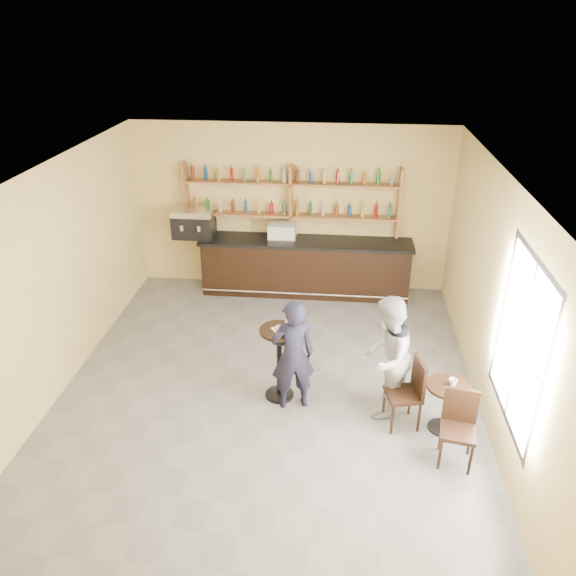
# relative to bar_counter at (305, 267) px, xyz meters

# --- Properties ---
(floor) EXTENTS (7.00, 7.00, 0.00)m
(floor) POSITION_rel_bar_counter_xyz_m (-0.31, -3.15, -0.55)
(floor) COLOR slate
(floor) RESTS_ON ground
(ceiling) EXTENTS (7.00, 7.00, 0.00)m
(ceiling) POSITION_rel_bar_counter_xyz_m (-0.31, -3.15, 2.65)
(ceiling) COLOR white
(ceiling) RESTS_ON wall_back
(wall_back) EXTENTS (7.00, 0.00, 7.00)m
(wall_back) POSITION_rel_bar_counter_xyz_m (-0.31, 0.35, 1.05)
(wall_back) COLOR #F5D88B
(wall_back) RESTS_ON floor
(wall_front) EXTENTS (7.00, 0.00, 7.00)m
(wall_front) POSITION_rel_bar_counter_xyz_m (-0.31, -6.65, 1.05)
(wall_front) COLOR #F5D88B
(wall_front) RESTS_ON floor
(wall_left) EXTENTS (0.00, 7.00, 7.00)m
(wall_left) POSITION_rel_bar_counter_xyz_m (-3.31, -3.15, 1.05)
(wall_left) COLOR #F5D88B
(wall_left) RESTS_ON floor
(wall_right) EXTENTS (0.00, 7.00, 7.00)m
(wall_right) POSITION_rel_bar_counter_xyz_m (2.69, -3.15, 1.05)
(wall_right) COLOR #F5D88B
(wall_right) RESTS_ON floor
(window_pane) EXTENTS (0.00, 2.00, 2.00)m
(window_pane) POSITION_rel_bar_counter_xyz_m (2.69, -4.35, 1.15)
(window_pane) COLOR white
(window_pane) RESTS_ON wall_right
(window_frame) EXTENTS (0.04, 1.70, 2.10)m
(window_frame) POSITION_rel_bar_counter_xyz_m (2.68, -4.35, 1.15)
(window_frame) COLOR black
(window_frame) RESTS_ON wall_right
(shelf_unit) EXTENTS (4.00, 0.26, 1.40)m
(shelf_unit) POSITION_rel_bar_counter_xyz_m (-0.31, 0.22, 1.26)
(shelf_unit) COLOR brown
(shelf_unit) RESTS_ON wall_back
(liquor_bottles) EXTENTS (3.68, 0.10, 1.00)m
(liquor_bottles) POSITION_rel_bar_counter_xyz_m (-0.31, 0.22, 1.43)
(liquor_bottles) COLOR #8C5919
(liquor_bottles) RESTS_ON shelf_unit
(bar_counter) EXTENTS (4.03, 0.79, 1.09)m
(bar_counter) POSITION_rel_bar_counter_xyz_m (0.00, 0.00, 0.00)
(bar_counter) COLOR black
(bar_counter) RESTS_ON floor
(espresso_machine) EXTENTS (0.77, 0.51, 0.54)m
(espresso_machine) POSITION_rel_bar_counter_xyz_m (-2.14, 0.00, 0.82)
(espresso_machine) COLOR black
(espresso_machine) RESTS_ON bar_counter
(pastry_case) EXTENTS (0.56, 0.47, 0.32)m
(pastry_case) POSITION_rel_bar_counter_xyz_m (-0.45, 0.00, 0.70)
(pastry_case) COLOR silver
(pastry_case) RESTS_ON bar_counter
(pedestal_table) EXTENTS (0.57, 0.57, 1.11)m
(pedestal_table) POSITION_rel_bar_counter_xyz_m (-0.13, -3.34, 0.01)
(pedestal_table) COLOR black
(pedestal_table) RESTS_ON floor
(napkin) EXTENTS (0.24, 0.24, 0.00)m
(napkin) POSITION_rel_bar_counter_xyz_m (-0.13, -3.34, 0.57)
(napkin) COLOR white
(napkin) RESTS_ON pedestal_table
(donut) EXTENTS (0.15, 0.15, 0.05)m
(donut) POSITION_rel_bar_counter_xyz_m (-0.12, -3.35, 0.59)
(donut) COLOR #E4A053
(donut) RESTS_ON napkin
(cup_pedestal) EXTENTS (0.17, 0.17, 0.10)m
(cup_pedestal) POSITION_rel_bar_counter_xyz_m (0.01, -3.24, 0.62)
(cup_pedestal) COLOR white
(cup_pedestal) RESTS_ON pedestal_table
(man_main) EXTENTS (0.68, 0.54, 1.65)m
(man_main) POSITION_rel_bar_counter_xyz_m (0.07, -3.52, 0.28)
(man_main) COLOR black
(man_main) RESTS_ON floor
(cafe_table) EXTENTS (0.66, 0.66, 0.70)m
(cafe_table) POSITION_rel_bar_counter_xyz_m (2.10, -3.84, -0.19)
(cafe_table) COLOR black
(cafe_table) RESTS_ON floor
(cup_cafe) EXTENTS (0.12, 0.12, 0.10)m
(cup_cafe) POSITION_rel_bar_counter_xyz_m (2.15, -3.84, 0.21)
(cup_cafe) COLOR white
(cup_cafe) RESTS_ON cafe_table
(chair_west) EXTENTS (0.51, 0.51, 0.99)m
(chair_west) POSITION_rel_bar_counter_xyz_m (1.55, -3.79, -0.05)
(chair_west) COLOR black
(chair_west) RESTS_ON floor
(chair_south) EXTENTS (0.48, 0.48, 0.96)m
(chair_south) POSITION_rel_bar_counter_xyz_m (2.15, -4.44, -0.07)
(chair_south) COLOR black
(chair_south) RESTS_ON floor
(patron_second) EXTENTS (0.93, 1.04, 1.75)m
(patron_second) POSITION_rel_bar_counter_xyz_m (1.32, -3.53, 0.33)
(patron_second) COLOR #ABAAB0
(patron_second) RESTS_ON floor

